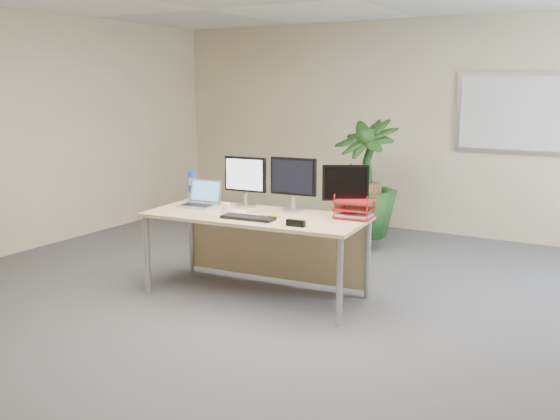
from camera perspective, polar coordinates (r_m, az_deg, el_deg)
The scene contains 17 objects.
floor at distance 4.96m, azimuth -3.33°, elevation -10.92°, with size 8.00×8.00×0.00m, color #49494E.
back_wall at distance 8.25m, azimuth 12.13°, elevation 7.44°, with size 7.00×0.04×2.70m, color #C0B387.
whiteboard at distance 7.91m, azimuth 20.48°, elevation 8.28°, with size 1.30×0.04×0.95m.
desk at distance 5.66m, azimuth -1.71°, elevation -1.78°, with size 2.02×0.98×0.75m.
floor_plant at distance 7.25m, azimuth 7.70°, elevation 2.30°, with size 0.84×0.84×1.50m, color #153A15.
monitor_left at distance 5.86m, azimuth -3.19°, elevation 2.92°, with size 0.42×0.19×0.47m.
monitor_right at distance 5.63m, azimuth 1.22°, elevation 2.70°, with size 0.44×0.20×0.49m.
monitor_dark at distance 5.44m, azimuth 6.01°, elevation 2.13°, with size 0.37×0.24×0.45m.
laptop at distance 5.96m, azimuth -7.23°, elevation 0.96°, with size 0.36×0.32×0.24m.
keyboard at distance 5.34m, azimuth -2.93°, elevation -0.70°, with size 0.47×0.16×0.03m, color black.
coffee_mug at distance 5.63m, azimuth -4.96°, elevation 0.21°, with size 0.11×0.07×0.08m.
spiral_notebook at distance 5.52m, azimuth -3.08°, elevation -0.37°, with size 0.26×0.20×0.01m, color silver.
orange_pen at distance 5.54m, azimuth -2.36°, elevation -0.20°, with size 0.01×0.01×0.14m, color orange.
yellow_highlighter at distance 5.42m, azimuth -0.51°, elevation -0.55°, with size 0.02×0.02×0.12m, color yellow.
water_bottle at distance 6.20m, azimuth -8.04°, elevation 2.13°, with size 0.08×0.08×0.30m.
letter_tray at distance 5.40m, azimuth 6.81°, elevation -0.03°, with size 0.34×0.26×0.15m.
stapler at distance 5.05m, azimuth 1.45°, elevation -1.21°, with size 0.16×0.04×0.05m, color black.
Camera 1 is at (2.54, -3.83, 1.88)m, focal length 40.00 mm.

